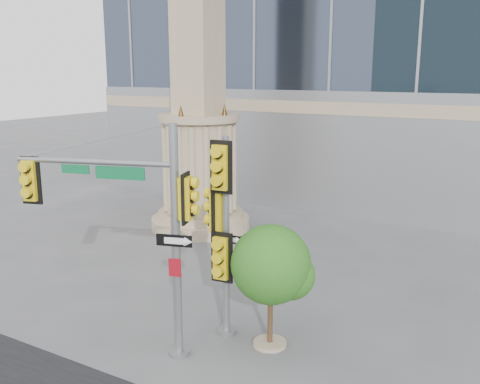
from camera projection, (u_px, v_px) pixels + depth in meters
The scene contains 5 objects.
ground at pixel (198, 349), 13.63m from camera, with size 120.00×120.00×0.00m, color #545456.
monument at pixel (199, 104), 22.93m from camera, with size 4.40×4.40×16.60m.
main_signal_pole at pixel (134, 214), 12.79m from camera, with size 4.35×1.68×5.77m.
secondary_signal_pole at pixel (222, 222), 13.66m from camera, with size 0.95×0.70×5.35m.
street_tree at pixel (273, 268), 13.35m from camera, with size 2.07×2.02×3.22m.
Camera 1 is at (7.13, -10.20, 6.93)m, focal length 40.00 mm.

